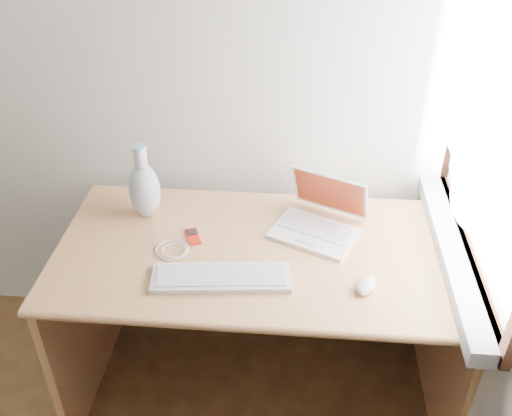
# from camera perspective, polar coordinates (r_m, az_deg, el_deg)

# --- Properties ---
(back_wall) EXTENTS (3.50, 0.04, 2.60)m
(back_wall) POSITION_cam_1_polar(r_m,az_deg,el_deg) (2.44, -24.21, 14.37)
(back_wall) COLOR silver
(back_wall) RESTS_ON floor
(window) EXTENTS (0.11, 0.99, 1.10)m
(window) POSITION_cam_1_polar(r_m,az_deg,el_deg) (1.84, 22.72, 7.78)
(window) COLOR white
(window) RESTS_ON right_wall
(desk) EXTENTS (1.45, 0.72, 0.77)m
(desk) POSITION_cam_1_polar(r_m,az_deg,el_deg) (2.22, 0.68, -7.21)
(desk) COLOR tan
(desk) RESTS_ON floor
(laptop) EXTENTS (0.35, 0.35, 0.20)m
(laptop) POSITION_cam_1_polar(r_m,az_deg,el_deg) (2.09, 5.83, -1.03)
(laptop) COLOR white
(laptop) RESTS_ON desk
(external_keyboard) EXTENTS (0.47, 0.18, 0.02)m
(external_keyboard) POSITION_cam_1_polar(r_m,az_deg,el_deg) (1.89, -3.49, -6.94)
(external_keyboard) COLOR silver
(external_keyboard) RESTS_ON desk
(mouse) EXTENTS (0.09, 0.11, 0.03)m
(mouse) POSITION_cam_1_polar(r_m,az_deg,el_deg) (1.88, 10.91, -7.57)
(mouse) COLOR white
(mouse) RESTS_ON desk
(ipod) EXTENTS (0.07, 0.10, 0.01)m
(ipod) POSITION_cam_1_polar(r_m,az_deg,el_deg) (2.08, -6.32, -2.84)
(ipod) COLOR red
(ipod) RESTS_ON desk
(cable_coil) EXTENTS (0.15, 0.15, 0.01)m
(cable_coil) POSITION_cam_1_polar(r_m,az_deg,el_deg) (2.03, -8.39, -4.16)
(cable_coil) COLOR silver
(cable_coil) RESTS_ON desk
(remote) EXTENTS (0.07, 0.09, 0.01)m
(remote) POSITION_cam_1_polar(r_m,az_deg,el_deg) (1.93, -7.54, -6.34)
(remote) COLOR silver
(remote) RESTS_ON desk
(vase) EXTENTS (0.12, 0.12, 0.30)m
(vase) POSITION_cam_1_polar(r_m,az_deg,el_deg) (2.15, -11.11, 1.94)
(vase) COLOR #B0BBCC
(vase) RESTS_ON desk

